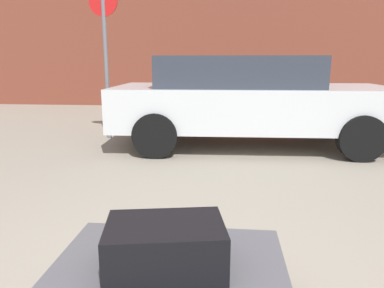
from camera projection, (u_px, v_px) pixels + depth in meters
The scene contains 6 objects.
luggage_cart at pixel (169, 275), 1.87m from camera, with size 1.18×0.85×0.34m.
suitcase_black_center at pixel (165, 246), 1.78m from camera, with size 0.57×0.38×0.24m, color black.
parked_car at pixel (248, 99), 5.81m from camera, with size 4.35×2.03×1.42m.
bollard_kerb_near at pixel (304, 107), 8.55m from camera, with size 0.27×0.27×0.60m, color #72665B.
bollard_kerb_mid at pixel (368, 108), 8.41m from camera, with size 0.27×0.27×0.60m, color #72665B.
no_parking_sign at pixel (105, 47), 6.19m from camera, with size 0.50×0.07×2.57m.
Camera 1 is at (0.28, -1.66, 1.34)m, focal length 34.19 mm.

